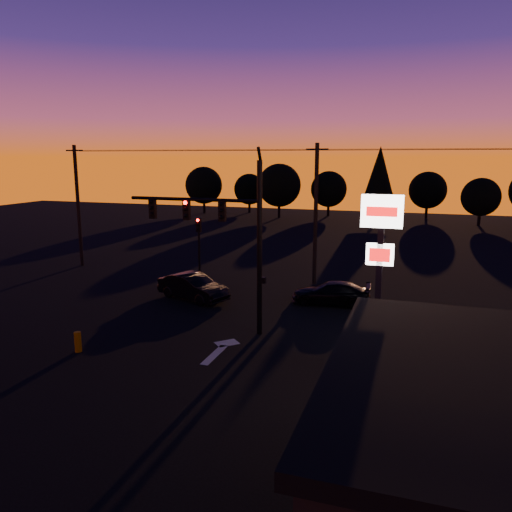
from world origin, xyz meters
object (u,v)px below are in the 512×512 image
at_px(car_right, 331,293).
at_px(suv_parked, 468,437).
at_px(traffic_signal_mast, 226,228).
at_px(bollard, 78,342).
at_px(secondary_signal, 199,241).
at_px(car_mid, 193,287).
at_px(pylon_sign, 380,246).

relative_size(car_right, suv_parked, 0.90).
relative_size(traffic_signal_mast, bollard, 9.84).
xyz_separation_m(traffic_signal_mast, secondary_signal, (-4.90, 7.49, -2.07)).
bearing_deg(secondary_signal, traffic_signal_mast, -56.81).
relative_size(bollard, car_mid, 0.19).
relative_size(bollard, car_right, 0.20).
bearing_deg(suv_parked, secondary_signal, 136.23).
bearing_deg(bollard, pylon_sign, 9.40).
bearing_deg(traffic_signal_mast, suv_parked, -37.19).
height_order(car_right, suv_parked, suv_parked).
relative_size(traffic_signal_mast, secondary_signal, 1.97).
bearing_deg(car_right, bollard, -45.29).
bearing_deg(traffic_signal_mast, secondary_signal, 123.19).
xyz_separation_m(traffic_signal_mast, car_mid, (-3.86, 4.30, -4.19)).
height_order(traffic_signal_mast, car_right, traffic_signal_mast).
distance_m(secondary_signal, car_mid, 3.97).
bearing_deg(car_mid, car_right, -58.43).
height_order(secondary_signal, car_mid, secondary_signal).
bearing_deg(car_right, traffic_signal_mast, -38.24).
xyz_separation_m(traffic_signal_mast, suv_parked, (10.03, -7.61, -4.26)).
bearing_deg(pylon_sign, secondary_signal, 140.23).
distance_m(traffic_signal_mast, suv_parked, 13.30).
distance_m(pylon_sign, bollard, 13.09).
relative_size(secondary_signal, car_right, 0.99).
xyz_separation_m(pylon_sign, bollard, (-12.13, -2.01, -4.48)).
height_order(traffic_signal_mast, suv_parked, traffic_signal_mast).
height_order(traffic_signal_mast, secondary_signal, traffic_signal_mast).
bearing_deg(pylon_sign, traffic_signal_mast, 160.64).
bearing_deg(pylon_sign, car_right, 110.79).
bearing_deg(pylon_sign, suv_parked, -60.16).
bearing_deg(traffic_signal_mast, pylon_sign, -19.36).
xyz_separation_m(secondary_signal, car_right, (8.83, -1.63, -2.23)).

